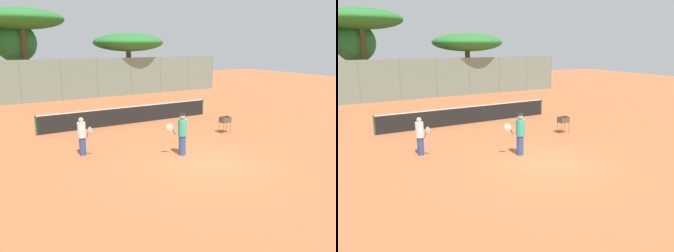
{
  "view_description": "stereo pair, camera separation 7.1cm",
  "coord_description": "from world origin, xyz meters",
  "views": [
    {
      "loc": [
        -7.81,
        -10.11,
        4.7
      ],
      "look_at": [
        -0.34,
        2.77,
        1.0
      ],
      "focal_mm": 35.0,
      "sensor_mm": 36.0,
      "label": 1
    },
    {
      "loc": [
        -7.74,
        -10.14,
        4.7
      ],
      "look_at": [
        -0.34,
        2.77,
        1.0
      ],
      "focal_mm": 35.0,
      "sensor_mm": 36.0,
      "label": 2
    }
  ],
  "objects": [
    {
      "name": "ground_plane",
      "position": [
        0.0,
        0.0,
        0.0
      ],
      "size": [
        80.0,
        80.0,
        0.0
      ],
      "primitive_type": "plane",
      "color": "#B26038"
    },
    {
      "name": "tennis_net",
      "position": [
        0.0,
        7.96,
        0.56
      ],
      "size": [
        10.96,
        0.1,
        1.07
      ],
      "color": "#26592D",
      "rests_on": "ground_plane"
    },
    {
      "name": "back_fence",
      "position": [
        0.0,
        18.8,
        1.77
      ],
      "size": [
        29.21,
        0.08,
        3.54
      ],
      "color": "gray",
      "rests_on": "ground_plane"
    },
    {
      "name": "tree_0",
      "position": [
        -3.91,
        21.71,
        6.83
      ],
      "size": [
        7.06,
        7.06,
        7.76
      ],
      "color": "brown",
      "rests_on": "ground_plane"
    },
    {
      "name": "tree_2",
      "position": [
        5.69,
        21.13,
        4.9
      ],
      "size": [
        7.0,
        7.0,
        5.81
      ],
      "color": "brown",
      "rests_on": "ground_plane"
    },
    {
      "name": "tree_4",
      "position": [
        -4.38,
        23.56,
        4.85
      ],
      "size": [
        3.66,
        3.66,
        6.75
      ],
      "color": "brown",
      "rests_on": "ground_plane"
    },
    {
      "name": "player_white_outfit",
      "position": [
        -0.42,
        1.41,
        0.96
      ],
      "size": [
        0.91,
        0.45,
        1.85
      ],
      "rotation": [
        0.0,
        0.0,
        2.8
      ],
      "color": "#334C8C",
      "rests_on": "ground_plane"
    },
    {
      "name": "player_red_cap",
      "position": [
        -4.19,
        3.56,
        0.87
      ],
      "size": [
        0.49,
        0.85,
        1.69
      ],
      "rotation": [
        0.0,
        0.0,
        5.13
      ],
      "color": "#334C8C",
      "rests_on": "ground_plane"
    },
    {
      "name": "ball_cart",
      "position": [
        3.59,
        3.34,
        0.67
      ],
      "size": [
        0.56,
        0.41,
        0.9
      ],
      "color": "brown",
      "rests_on": "ground_plane"
    },
    {
      "name": "tennis_ball_0",
      "position": [
        1.53,
        3.45,
        0.03
      ],
      "size": [
        0.07,
        0.07,
        0.07
      ],
      "primitive_type": "sphere",
      "color": "#D1E54C",
      "rests_on": "ground_plane"
    },
    {
      "name": "tennis_ball_1",
      "position": [
        5.36,
        1.7,
        0.03
      ],
      "size": [
        0.07,
        0.07,
        0.07
      ],
      "primitive_type": "sphere",
      "color": "#D1E54C",
      "rests_on": "ground_plane"
    },
    {
      "name": "tennis_ball_2",
      "position": [
        4.67,
        2.04,
        0.03
      ],
      "size": [
        0.07,
        0.07,
        0.07
      ],
      "primitive_type": "sphere",
      "color": "#D1E54C",
      "rests_on": "ground_plane"
    },
    {
      "name": "tennis_ball_3",
      "position": [
        -1.35,
        5.43,
        0.03
      ],
      "size": [
        0.07,
        0.07,
        0.07
      ],
      "primitive_type": "sphere",
      "color": "#D1E54C",
      "rests_on": "ground_plane"
    },
    {
      "name": "tennis_ball_4",
      "position": [
        -1.61,
        3.97,
        0.03
      ],
      "size": [
        0.07,
        0.07,
        0.07
      ],
      "primitive_type": "sphere",
      "color": "#D1E54C",
      "rests_on": "ground_plane"
    },
    {
      "name": "tennis_ball_5",
      "position": [
        1.97,
        3.0,
        0.03
      ],
      "size": [
        0.07,
        0.07,
        0.07
      ],
      "primitive_type": "sphere",
      "color": "#D1E54C",
      "rests_on": "ground_plane"
    },
    {
      "name": "tennis_ball_6",
      "position": [
        -1.85,
        6.34,
        0.03
      ],
      "size": [
        0.07,
        0.07,
        0.07
      ],
      "primitive_type": "sphere",
      "color": "#D1E54C",
      "rests_on": "ground_plane"
    },
    {
      "name": "parked_car",
      "position": [
        -0.67,
        21.65,
        0.66
      ],
      "size": [
        4.2,
        1.7,
        1.6
      ],
      "color": "white",
      "rests_on": "ground_plane"
    }
  ]
}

